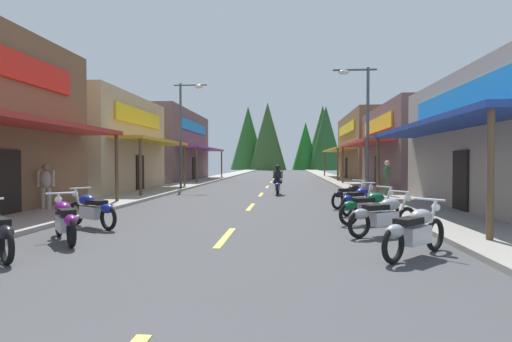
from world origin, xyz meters
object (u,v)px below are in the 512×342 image
object	(u,v)px
streetlamp_right	(361,113)
motorcycle_parked_right_2	(369,206)
motorcycle_parked_right_0	(415,230)
motorcycle_parked_left_2	(65,219)
streetlamp_left	(185,121)
motorcycle_parked_right_1	(383,215)
motorcycle_parked_right_3	(359,199)
rider_cruising_lead	(278,182)
pedestrian_browsing	(46,184)
motorcycle_parked_right_4	(350,195)
motorcycle_parked_left_3	(92,209)
pedestrian_by_shop	(387,176)

from	to	relation	value
streetlamp_right	motorcycle_parked_right_2	size ratio (longest dim) A/B	3.27
motorcycle_parked_right_0	motorcycle_parked_left_2	bearing A→B (deg)	128.40
streetlamp_left	motorcycle_parked_right_1	size ratio (longest dim) A/B	3.49
motorcycle_parked_right_3	rider_cruising_lead	size ratio (longest dim) A/B	0.79
motorcycle_parked_left_2	pedestrian_browsing	distance (m)	5.93
motorcycle_parked_right_3	rider_cruising_lead	distance (m)	8.07
streetlamp_right	motorcycle_parked_right_4	distance (m)	5.55
motorcycle_parked_right_0	motorcycle_parked_right_1	distance (m)	2.11
motorcycle_parked_right_2	motorcycle_parked_left_3	distance (m)	7.46
motorcycle_parked_right_3	motorcycle_parked_right_4	bearing A→B (deg)	40.53
motorcycle_parked_right_4	streetlamp_right	bearing A→B (deg)	31.18
streetlamp_left	streetlamp_right	xyz separation A→B (m)	(9.74, -4.84, -0.19)
motorcycle_parked_right_4	motorcycle_parked_left_3	distance (m)	8.99
motorcycle_parked_right_0	rider_cruising_lead	xyz separation A→B (m)	(-2.83, 13.46, 0.17)
motorcycle_parked_right_0	pedestrian_by_shop	size ratio (longest dim) A/B	0.89
streetlamp_left	streetlamp_right	bearing A→B (deg)	-26.42
motorcycle_parked_right_3	streetlamp_left	bearing A→B (deg)	78.94
motorcycle_parked_right_1	pedestrian_by_shop	world-z (taller)	pedestrian_by_shop
streetlamp_left	pedestrian_by_shop	size ratio (longest dim) A/B	3.66
motorcycle_parked_right_2	motorcycle_parked_right_3	bearing A→B (deg)	57.06
motorcycle_parked_left_2	motorcycle_parked_right_3	bearing A→B (deg)	-93.83
streetlamp_right	pedestrian_browsing	distance (m)	13.60
pedestrian_browsing	pedestrian_by_shop	bearing A→B (deg)	-78.36
pedestrian_by_shop	pedestrian_browsing	bearing A→B (deg)	9.74
streetlamp_right	motorcycle_parked_right_3	bearing A→B (deg)	-100.73
streetlamp_left	motorcycle_parked_right_4	world-z (taller)	streetlamp_left
motorcycle_parked_left_3	streetlamp_left	bearing A→B (deg)	-53.80
motorcycle_parked_right_3	pedestrian_by_shop	bearing A→B (deg)	18.92
motorcycle_parked_left_2	pedestrian_by_shop	xyz separation A→B (m)	(9.47, 11.16, 0.55)
streetlamp_right	pedestrian_by_shop	xyz separation A→B (m)	(1.24, 0.12, -2.97)
motorcycle_parked_right_1	motorcycle_parked_right_4	distance (m)	5.60
streetlamp_left	motorcycle_parked_left_2	distance (m)	16.37
motorcycle_parked_right_0	motorcycle_parked_left_3	world-z (taller)	same
motorcycle_parked_right_3	motorcycle_parked_right_2	bearing A→B (deg)	-141.76
rider_cruising_lead	motorcycle_parked_right_3	bearing A→B (deg)	-158.68
motorcycle_parked_right_1	motorcycle_parked_left_3	xyz separation A→B (m)	(-7.33, 0.53, 0.00)
motorcycle_parked_right_1	motorcycle_parked_right_3	world-z (taller)	same
streetlamp_left	motorcycle_parked_left_3	xyz separation A→B (m)	(1.18, -14.04, -3.72)
motorcycle_parked_right_3	motorcycle_parked_right_1	bearing A→B (deg)	-141.38
motorcycle_parked_right_0	motorcycle_parked_left_3	size ratio (longest dim) A/B	0.84
motorcycle_parked_right_3	motorcycle_parked_left_2	xyz separation A→B (m)	(-7.11, -5.11, 0.00)
motorcycle_parked_right_1	pedestrian_by_shop	bearing A→B (deg)	43.87
motorcycle_parked_right_2	motorcycle_parked_left_2	xyz separation A→B (m)	(-7.03, -3.04, 0.00)
motorcycle_parked_right_4	pedestrian_by_shop	distance (m)	4.90
streetlamp_right	motorcycle_parked_right_1	size ratio (longest dim) A/B	3.30
motorcycle_parked_right_1	motorcycle_parked_left_2	bearing A→B (deg)	158.47
motorcycle_parked_left_2	rider_cruising_lead	distance (m)	13.35
motorcycle_parked_right_0	motorcycle_parked_left_2	size ratio (longest dim) A/B	0.93
streetlamp_left	streetlamp_right	world-z (taller)	streetlamp_left
motorcycle_parked_left_3	motorcycle_parked_left_2	bearing A→B (deg)	131.51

